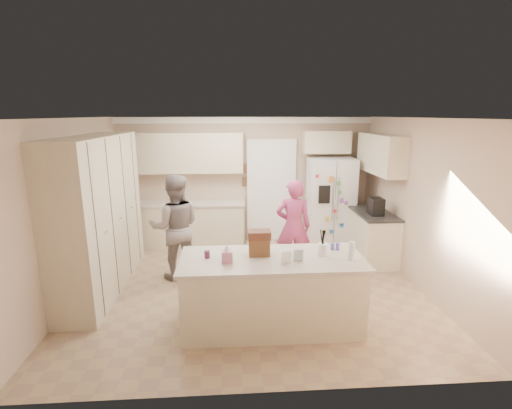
{
  "coord_description": "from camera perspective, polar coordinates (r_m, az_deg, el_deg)",
  "views": [
    {
      "loc": [
        -0.28,
        -5.37,
        2.65
      ],
      "look_at": [
        0.1,
        0.35,
        1.25
      ],
      "focal_mm": 26.0,
      "sensor_mm": 36.0,
      "label": 1
    }
  ],
  "objects": [
    {
      "name": "floor",
      "position": [
        6.0,
        -0.75,
        -12.59
      ],
      "size": [
        5.2,
        4.6,
        0.02
      ],
      "primitive_type": "cube",
      "color": "#9E855F",
      "rests_on": "ground"
    },
    {
      "name": "ceiling",
      "position": [
        5.38,
        -0.83,
        13.29
      ],
      "size": [
        5.2,
        4.6,
        0.02
      ],
      "primitive_type": "cube",
      "color": "white",
      "rests_on": "wall_back"
    },
    {
      "name": "wall_back",
      "position": [
        7.8,
        -1.7,
        3.76
      ],
      "size": [
        5.2,
        0.02,
        2.6
      ],
      "primitive_type": "cube",
      "color": "#C9AC92",
      "rests_on": "ground"
    },
    {
      "name": "wall_front",
      "position": [
        3.36,
        1.36,
        -10.01
      ],
      "size": [
        5.2,
        0.02,
        2.6
      ],
      "primitive_type": "cube",
      "color": "#C9AC92",
      "rests_on": "ground"
    },
    {
      "name": "wall_left",
      "position": [
        6.01,
        -26.5,
        -0.74
      ],
      "size": [
        0.02,
        4.6,
        2.6
      ],
      "primitive_type": "cube",
      "color": "#C9AC92",
      "rests_on": "ground"
    },
    {
      "name": "wall_right",
      "position": [
        6.25,
        23.86,
        0.05
      ],
      "size": [
        0.02,
        4.6,
        2.6
      ],
      "primitive_type": "cube",
      "color": "#C9AC92",
      "rests_on": "ground"
    },
    {
      "name": "crown_back",
      "position": [
        7.64,
        -1.75,
        12.82
      ],
      "size": [
        5.2,
        0.08,
        0.12
      ],
      "primitive_type": "cube",
      "color": "white",
      "rests_on": "wall_back"
    },
    {
      "name": "pantry_bank",
      "position": [
        6.11,
        -22.99,
        -1.38
      ],
      "size": [
        0.6,
        2.6,
        2.35
      ],
      "primitive_type": "cube",
      "color": "beige",
      "rests_on": "floor"
    },
    {
      "name": "back_base_cab",
      "position": [
        7.75,
        -10.11,
        -3.07
      ],
      "size": [
        2.2,
        0.6,
        0.88
      ],
      "primitive_type": "cube",
      "color": "beige",
      "rests_on": "floor"
    },
    {
      "name": "back_countertop",
      "position": [
        7.62,
        -10.26,
        0.22
      ],
      "size": [
        2.24,
        0.63,
        0.04
      ],
      "primitive_type": "cube",
      "color": "beige",
      "rests_on": "back_base_cab"
    },
    {
      "name": "back_upper_cab",
      "position": [
        7.58,
        -10.48,
        7.83
      ],
      "size": [
        2.2,
        0.35,
        0.8
      ],
      "primitive_type": "cube",
      "color": "beige",
      "rests_on": "wall_back"
    },
    {
      "name": "doorway_opening",
      "position": [
        7.86,
        2.33,
        1.97
      ],
      "size": [
        0.9,
        0.06,
        2.1
      ],
      "primitive_type": "cube",
      "color": "black",
      "rests_on": "floor"
    },
    {
      "name": "doorway_casing",
      "position": [
        7.83,
        2.36,
        1.92
      ],
      "size": [
        1.02,
        0.03,
        2.22
      ],
      "primitive_type": "cube",
      "color": "white",
      "rests_on": "floor"
    },
    {
      "name": "wall_frame_upper",
      "position": [
        7.73,
        -1.56,
        5.54
      ],
      "size": [
        0.15,
        0.02,
        0.2
      ],
      "primitive_type": "cube",
      "color": "brown",
      "rests_on": "wall_back"
    },
    {
      "name": "wall_frame_lower",
      "position": [
        7.77,
        -1.54,
        3.57
      ],
      "size": [
        0.15,
        0.02,
        0.2
      ],
      "primitive_type": "cube",
      "color": "brown",
      "rests_on": "wall_back"
    },
    {
      "name": "refrigerator",
      "position": [
        7.69,
        11.32,
        0.29
      ],
      "size": [
        0.93,
        0.73,
        1.8
      ],
      "primitive_type": "cube",
      "rotation": [
        0.0,
        0.0,
        -0.04
      ],
      "color": "white",
      "rests_on": "floor"
    },
    {
      "name": "fridge_seam",
      "position": [
        7.35,
        12.03,
        -0.35
      ],
      "size": [
        0.02,
        0.02,
        1.78
      ],
      "primitive_type": "cube",
      "color": "gray",
      "rests_on": "refrigerator"
    },
    {
      "name": "fridge_dispenser",
      "position": [
        7.23,
        10.47,
        1.52
      ],
      "size": [
        0.22,
        0.03,
        0.35
      ],
      "primitive_type": "cube",
      "color": "black",
      "rests_on": "refrigerator"
    },
    {
      "name": "fridge_handle_l",
      "position": [
        7.29,
        11.74,
        0.76
      ],
      "size": [
        0.02,
        0.02,
        0.85
      ],
      "primitive_type": "cylinder",
      "color": "silver",
      "rests_on": "refrigerator"
    },
    {
      "name": "fridge_handle_r",
      "position": [
        7.32,
        12.49,
        0.77
      ],
      "size": [
        0.02,
        0.02,
        0.85
      ],
      "primitive_type": "cylinder",
      "color": "silver",
      "rests_on": "refrigerator"
    },
    {
      "name": "over_fridge_cab",
      "position": [
        7.76,
        10.74,
        9.43
      ],
      "size": [
        0.95,
        0.35,
        0.45
      ],
      "primitive_type": "cube",
      "color": "beige",
      "rests_on": "wall_back"
    },
    {
      "name": "right_base_cab",
      "position": [
        7.22,
        17.39,
        -4.74
      ],
      "size": [
        0.6,
        1.2,
        0.88
      ],
      "primitive_type": "cube",
      "color": "beige",
      "rests_on": "floor"
    },
    {
      "name": "right_countertop",
      "position": [
        7.09,
        17.58,
        -1.22
      ],
      "size": [
        0.63,
        1.24,
        0.04
      ],
      "primitive_type": "cube",
      "color": "#2D2B28",
      "rests_on": "right_base_cab"
    },
    {
      "name": "right_upper_cab",
      "position": [
        7.14,
        18.63,
        7.39
      ],
      "size": [
        0.35,
        1.5,
        0.7
      ],
      "primitive_type": "cube",
      "color": "beige",
      "rests_on": "wall_right"
    },
    {
      "name": "coffee_maker",
      "position": [
        6.86,
        17.97,
        -0.28
      ],
      "size": [
        0.22,
        0.28,
        0.3
      ],
      "primitive_type": "cube",
      "color": "black",
      "rests_on": "right_countertop"
    },
    {
      "name": "island_base",
      "position": [
        4.84,
        2.4,
        -13.5
      ],
      "size": [
        2.2,
        0.9,
        0.88
      ],
      "primitive_type": "cube",
      "color": "beige",
      "rests_on": "floor"
    },
    {
      "name": "island_top",
      "position": [
        4.64,
        2.46,
        -8.45
      ],
      "size": [
        2.28,
        0.96,
        0.05
      ],
      "primitive_type": "cube",
      "color": "beige",
      "rests_on": "island_base"
    },
    {
      "name": "utensil_crock",
      "position": [
        4.76,
        10.26,
        -6.79
      ],
      "size": [
        0.13,
        0.13,
        0.15
      ],
      "primitive_type": "cylinder",
      "color": "white",
      "rests_on": "island_top"
    },
    {
      "name": "tissue_box",
      "position": [
        4.49,
        -4.45,
        -7.97
      ],
      "size": [
        0.13,
        0.13,
        0.14
      ],
      "primitive_type": "cube",
      "color": "pink",
      "rests_on": "island_top"
    },
    {
      "name": "tissue_plume",
      "position": [
        4.45,
        -4.48,
        -6.66
      ],
      "size": [
        0.08,
        0.08,
        0.08
      ],
      "primitive_type": "cone",
      "color": "white",
      "rests_on": "tissue_box"
    },
    {
      "name": "dollhouse_body",
      "position": [
        4.67,
        0.5,
        -6.51
      ],
      "size": [
        0.26,
        0.18,
        0.22
      ],
      "primitive_type": "cube",
      "color": "brown",
      "rests_on": "island_top"
    },
    {
      "name": "dollhouse_roof",
      "position": [
        4.62,
        0.51,
        -4.65
      ],
      "size": [
        0.28,
        0.2,
        0.1
      ],
      "primitive_type": "cube",
      "color": "#592D1E",
      "rests_on": "dollhouse_body"
    },
    {
      "name": "jam_jar",
      "position": [
        4.65,
        -7.54,
        -7.61
      ],
      "size": [
        0.07,
        0.07,
        0.09
      ],
      "primitive_type": "cylinder",
      "color": "#59263F",
      "rests_on": "island_top"
    },
    {
      "name": "greeting_card_a",
      "position": [
        4.44,
        4.7,
        -8.1
      ],
      "size": [
        0.12,
        0.06,
        0.16
      ],
      "primitive_type": "cube",
      "rotation": [
        0.15,
        0.0,
        0.2
      ],
      "color": "white",
      "rests_on": "island_top"
    },
    {
      "name": "greeting_card_b",
      "position": [
        4.51,
        6.51,
        -7.79
      ],
      "size": [
        0.12,
        0.05,
        0.16
      ],
      "primitive_type": "cube",
      "rotation": [
        0.15,
        0.0,
        -0.1
      ],
      "color": "silver",
      "rests_on": "island_top"
    },
    {
      "name": "water_bottle",
      "position": [
        4.65,
        14.49,
        -6.94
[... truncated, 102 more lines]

